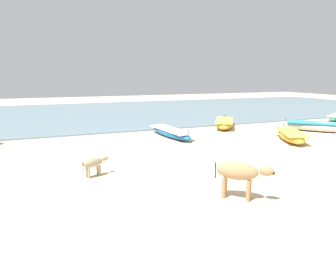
# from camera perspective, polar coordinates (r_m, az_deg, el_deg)

# --- Properties ---
(ground) EXTENTS (80.00, 80.00, 0.00)m
(ground) POSITION_cam_1_polar(r_m,az_deg,el_deg) (11.84, 11.35, -4.88)
(ground) COLOR beige
(sea_water) EXTENTS (60.00, 20.00, 0.08)m
(sea_water) POSITION_cam_1_polar(r_m,az_deg,el_deg) (28.04, -8.90, 4.56)
(sea_water) COLOR slate
(sea_water) RESTS_ON ground
(fishing_boat_0) EXTENTS (2.73, 3.36, 0.72)m
(fishing_boat_0) POSITION_cam_1_polar(r_m,az_deg,el_deg) (19.67, 10.46, 2.41)
(fishing_boat_0) COLOR gold
(fishing_boat_0) RESTS_ON ground
(fishing_boat_2) EXTENTS (1.30, 3.92, 0.63)m
(fishing_boat_2) POSITION_cam_1_polar(r_m,az_deg,el_deg) (16.51, 0.50, 0.75)
(fishing_boat_2) COLOR #1E669E
(fishing_boat_2) RESTS_ON ground
(fishing_boat_3) EXTENTS (4.18, 4.23, 0.75)m
(fishing_boat_3) POSITION_cam_1_polar(r_m,az_deg,el_deg) (20.23, 27.32, 1.62)
(fishing_boat_3) COLOR beige
(fishing_boat_3) RESTS_ON ground
(fishing_boat_4) EXTENTS (2.41, 3.29, 0.69)m
(fishing_boat_4) POSITION_cam_1_polar(r_m,az_deg,el_deg) (16.68, 21.95, 0.15)
(fishing_boat_4) COLOR gold
(fishing_boat_4) RESTS_ON ground
(cow_adult_tan) EXTENTS (1.30, 1.27, 1.01)m
(cow_adult_tan) POSITION_cam_1_polar(r_m,az_deg,el_deg) (8.37, 13.16, -6.58)
(cow_adult_tan) COLOR tan
(cow_adult_tan) RESTS_ON ground
(calf_near_dun) EXTENTS (0.93, 0.55, 0.63)m
(calf_near_dun) POSITION_cam_1_polar(r_m,az_deg,el_deg) (10.29, -13.66, -4.84)
(calf_near_dun) COLOR tan
(calf_near_dun) RESTS_ON ground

